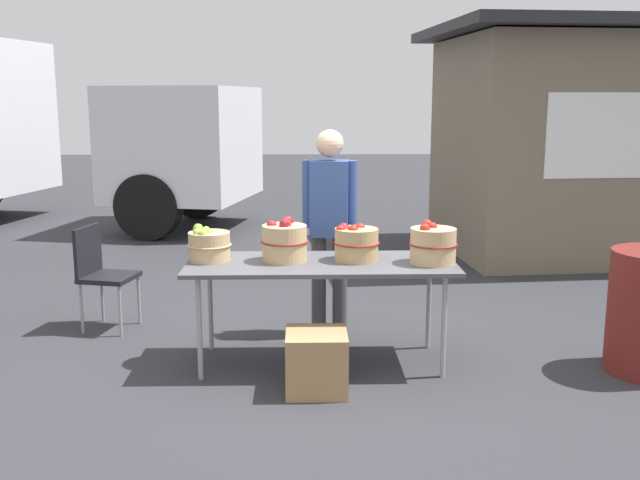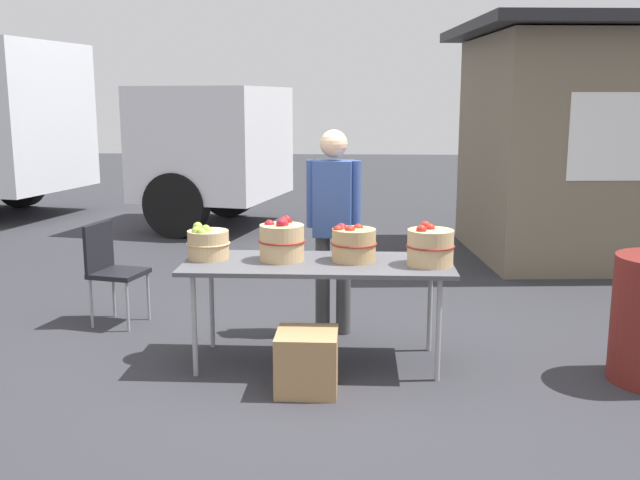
% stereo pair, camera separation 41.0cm
% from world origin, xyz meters
% --- Properties ---
extents(ground_plane, '(40.00, 40.00, 0.00)m').
position_xyz_m(ground_plane, '(0.00, 0.00, 0.00)').
color(ground_plane, '#2D2D33').
extents(market_table, '(1.90, 0.76, 0.75)m').
position_xyz_m(market_table, '(0.00, 0.00, 0.71)').
color(market_table, '#4C4C51').
rests_on(market_table, ground).
extents(apple_basket_green_0, '(0.32, 0.32, 0.26)m').
position_xyz_m(apple_basket_green_0, '(-0.80, 0.07, 0.86)').
color(apple_basket_green_0, tan).
rests_on(apple_basket_green_0, market_table).
extents(apple_basket_red_0, '(0.34, 0.34, 0.32)m').
position_xyz_m(apple_basket_red_0, '(-0.26, 0.05, 0.89)').
color(apple_basket_red_0, tan).
rests_on(apple_basket_red_0, market_table).
extents(apple_basket_red_1, '(0.33, 0.33, 0.27)m').
position_xyz_m(apple_basket_red_1, '(0.25, 0.05, 0.87)').
color(apple_basket_red_1, tan).
rests_on(apple_basket_red_1, market_table).
extents(apple_basket_red_2, '(0.34, 0.34, 0.30)m').
position_xyz_m(apple_basket_red_2, '(0.78, -0.05, 0.88)').
color(apple_basket_red_2, tan).
rests_on(apple_basket_red_2, market_table).
extents(vendor_adult, '(0.43, 0.25, 1.65)m').
position_xyz_m(vendor_adult, '(0.09, 0.70, 0.97)').
color(vendor_adult, '#3F3F3F').
rests_on(vendor_adult, ground).
extents(box_truck, '(7.98, 3.71, 2.75)m').
position_xyz_m(box_truck, '(-5.38, 6.41, 1.49)').
color(box_truck, silver).
rests_on(box_truck, ground).
extents(food_kiosk, '(3.73, 3.18, 2.74)m').
position_xyz_m(food_kiosk, '(3.22, 3.88, 1.38)').
color(food_kiosk, '#726651').
rests_on(food_kiosk, ground).
extents(folding_chair, '(0.48, 0.48, 0.86)m').
position_xyz_m(folding_chair, '(-1.79, 0.86, 0.51)').
color(folding_chair, black).
rests_on(folding_chair, ground).
extents(produce_crate, '(0.40, 0.40, 0.40)m').
position_xyz_m(produce_crate, '(-0.04, -0.52, 0.20)').
color(produce_crate, '#A87F51').
rests_on(produce_crate, ground).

